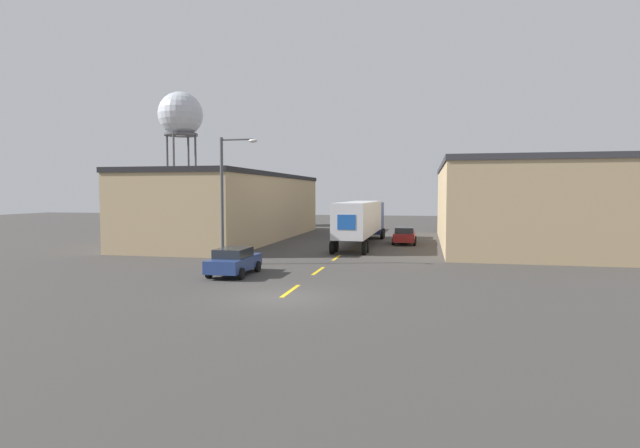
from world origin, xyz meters
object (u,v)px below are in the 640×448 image
semi_truck (362,218)px  water_tower (181,116)px  parked_car_left_near (234,261)px  parked_car_right_far (405,235)px  street_lamp (226,191)px

semi_truck → water_tower: 35.45m
parked_car_left_near → semi_truck: bearing=74.6°
parked_car_right_far → parked_car_left_near: bearing=-114.1°
parked_car_right_far → street_lamp: size_ratio=0.52×
semi_truck → water_tower: (-26.96, 19.32, 12.51)m
parked_car_left_near → street_lamp: (-1.96, 3.72, 3.82)m
parked_car_left_near → street_lamp: 5.68m
parked_car_right_far → parked_car_left_near: (-8.39, -18.76, 0.00)m
parked_car_left_near → street_lamp: street_lamp is taller
parked_car_right_far → water_tower: bearing=149.5°
street_lamp → semi_truck: bearing=63.7°
water_tower → parked_car_right_far: bearing=-30.5°
semi_truck → street_lamp: (-6.77, -13.71, 2.30)m
street_lamp → water_tower: bearing=121.4°
semi_truck → water_tower: bearing=145.1°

